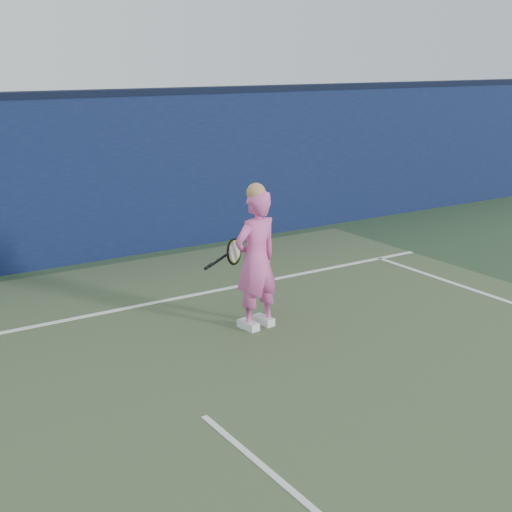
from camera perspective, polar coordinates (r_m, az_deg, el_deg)
ground at (r=5.75m, az=0.82°, el=-16.78°), size 80.00×80.00×0.00m
backstop_wall at (r=11.03m, az=-18.26°, el=5.32°), size 24.00×0.40×2.50m
wall_cap at (r=10.88m, az=-18.86°, el=12.05°), size 24.00×0.42×0.10m
player at (r=8.20m, az=0.00°, el=-0.29°), size 0.65×0.47×1.72m
racket at (r=8.54m, az=-1.93°, el=0.26°), size 0.61×0.21×0.33m
court_lines at (r=5.51m, az=2.82°, el=-18.20°), size 11.00×12.04×0.01m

